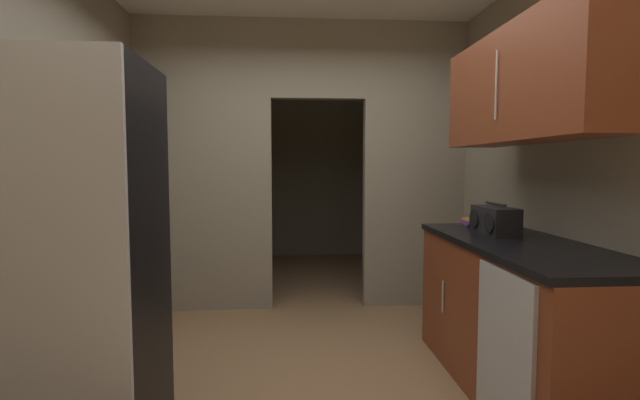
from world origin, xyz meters
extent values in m
plane|color=#93704C|center=(0.00, 0.00, 0.00)|extent=(20.00, 20.00, 0.00)
cube|color=gray|center=(-0.94, 1.76, 1.38)|extent=(1.27, 0.12, 2.77)
cube|color=gray|center=(1.09, 1.76, 1.38)|extent=(0.99, 0.12, 2.77)
cube|color=gray|center=(0.14, 1.76, 2.40)|extent=(0.90, 0.12, 0.74)
cube|color=gray|center=(0.00, 4.44, 1.38)|extent=(3.16, 0.10, 2.77)
cube|color=gray|center=(-1.53, 3.10, 1.38)|extent=(0.10, 2.68, 2.77)
cube|color=gray|center=(1.53, 3.10, 1.38)|extent=(0.10, 2.68, 2.77)
cube|color=gray|center=(1.63, -0.37, 1.38)|extent=(0.10, 4.26, 2.77)
cube|color=black|center=(-1.19, -0.46, 0.94)|extent=(0.75, 0.66, 1.87)
cube|color=#B7BABC|center=(-1.19, -0.80, 0.94)|extent=(0.75, 0.03, 1.87)
cube|color=brown|center=(1.24, -0.07, 0.45)|extent=(0.65, 1.77, 0.89)
cube|color=black|center=(1.24, -0.07, 0.91)|extent=(0.69, 1.77, 0.04)
cylinder|color=#B7BABC|center=(0.90, -0.46, 0.49)|extent=(0.01, 0.01, 0.22)
cylinder|color=#B7BABC|center=(0.90, 0.32, 0.49)|extent=(0.01, 0.01, 0.22)
cube|color=#B7BABC|center=(0.90, -0.57, 0.44)|extent=(0.02, 0.56, 0.87)
cube|color=brown|center=(1.24, -0.07, 1.86)|extent=(0.34, 1.59, 0.66)
cylinder|color=#B7BABC|center=(1.05, -0.07, 1.86)|extent=(0.01, 0.01, 0.40)
cube|color=black|center=(1.21, 0.21, 1.03)|extent=(0.18, 0.39, 0.18)
cylinder|color=#262626|center=(1.21, 0.21, 1.14)|extent=(0.02, 0.27, 0.02)
cylinder|color=black|center=(1.11, 0.10, 1.03)|extent=(0.01, 0.13, 0.13)
cylinder|color=black|center=(1.11, 0.33, 1.03)|extent=(0.01, 0.13, 0.13)
cube|color=#2D609E|center=(1.23, 0.65, 0.94)|extent=(0.12, 0.13, 0.01)
cube|color=#8C3893|center=(1.22, 0.65, 0.96)|extent=(0.10, 0.15, 0.03)
cube|color=gold|center=(1.22, 0.66, 0.98)|extent=(0.10, 0.16, 0.01)
camera|label=1|loc=(-0.17, -2.71, 1.39)|focal=25.85mm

